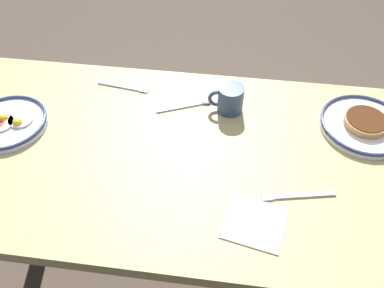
{
  "coord_description": "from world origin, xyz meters",
  "views": [
    {
      "loc": [
        -0.17,
        0.77,
        1.61
      ],
      "look_at": [
        -0.06,
        -0.01,
        0.75
      ],
      "focal_mm": 37.15,
      "sensor_mm": 36.0,
      "label": 1
    }
  ],
  "objects_px": {
    "fork_near": "(298,196)",
    "fork_far": "(123,87)",
    "paper_napkin": "(254,223)",
    "tea_spoon": "(192,104)",
    "coffee_mug": "(230,99)",
    "plate_center_pancakes": "(7,123)",
    "plate_near_main": "(364,124)"
  },
  "relations": [
    {
      "from": "fork_far",
      "to": "coffee_mug",
      "type": "bearing_deg",
      "value": 169.96
    },
    {
      "from": "paper_napkin",
      "to": "fork_far",
      "type": "distance_m",
      "value": 0.67
    },
    {
      "from": "coffee_mug",
      "to": "plate_center_pancakes",
      "type": "bearing_deg",
      "value": 13.71
    },
    {
      "from": "tea_spoon",
      "to": "plate_near_main",
      "type": "bearing_deg",
      "value": 176.41
    },
    {
      "from": "paper_napkin",
      "to": "fork_far",
      "type": "relative_size",
      "value": 0.8
    },
    {
      "from": "plate_center_pancakes",
      "to": "tea_spoon",
      "type": "relative_size",
      "value": 1.38
    },
    {
      "from": "paper_napkin",
      "to": "fork_near",
      "type": "relative_size",
      "value": 0.73
    },
    {
      "from": "plate_near_main",
      "to": "fork_far",
      "type": "relative_size",
      "value": 1.45
    },
    {
      "from": "fork_near",
      "to": "tea_spoon",
      "type": "distance_m",
      "value": 0.46
    },
    {
      "from": "plate_near_main",
      "to": "plate_center_pancakes",
      "type": "bearing_deg",
      "value": 7.06
    },
    {
      "from": "fork_near",
      "to": "fork_far",
      "type": "height_order",
      "value": "same"
    },
    {
      "from": "tea_spoon",
      "to": "paper_napkin",
      "type": "bearing_deg",
      "value": 116.99
    },
    {
      "from": "tea_spoon",
      "to": "plate_center_pancakes",
      "type": "bearing_deg",
      "value": 16.98
    },
    {
      "from": "plate_near_main",
      "to": "fork_far",
      "type": "distance_m",
      "value": 0.8
    },
    {
      "from": "coffee_mug",
      "to": "paper_napkin",
      "type": "relative_size",
      "value": 0.77
    },
    {
      "from": "plate_near_main",
      "to": "fork_near",
      "type": "bearing_deg",
      "value": 53.48
    },
    {
      "from": "paper_napkin",
      "to": "fork_near",
      "type": "xyz_separation_m",
      "value": [
        -0.11,
        -0.1,
        0.0
      ]
    },
    {
      "from": "plate_center_pancakes",
      "to": "tea_spoon",
      "type": "xyz_separation_m",
      "value": [
        -0.56,
        -0.17,
        -0.01
      ]
    },
    {
      "from": "plate_near_main",
      "to": "plate_center_pancakes",
      "type": "xyz_separation_m",
      "value": [
        1.11,
        0.14,
        -0.0
      ]
    },
    {
      "from": "coffee_mug",
      "to": "fork_far",
      "type": "distance_m",
      "value": 0.38
    },
    {
      "from": "plate_near_main",
      "to": "coffee_mug",
      "type": "distance_m",
      "value": 0.43
    },
    {
      "from": "plate_center_pancakes",
      "to": "tea_spoon",
      "type": "height_order",
      "value": "plate_center_pancakes"
    },
    {
      "from": "plate_center_pancakes",
      "to": "coffee_mug",
      "type": "distance_m",
      "value": 0.71
    },
    {
      "from": "plate_near_main",
      "to": "coffee_mug",
      "type": "height_order",
      "value": "coffee_mug"
    },
    {
      "from": "fork_far",
      "to": "fork_near",
      "type": "bearing_deg",
      "value": 146.24
    },
    {
      "from": "plate_center_pancakes",
      "to": "fork_far",
      "type": "xyz_separation_m",
      "value": [
        -0.31,
        -0.23,
        -0.01
      ]
    },
    {
      "from": "plate_center_pancakes",
      "to": "tea_spoon",
      "type": "distance_m",
      "value": 0.59
    },
    {
      "from": "fork_near",
      "to": "coffee_mug",
      "type": "bearing_deg",
      "value": -57.11
    },
    {
      "from": "fork_far",
      "to": "plate_center_pancakes",
      "type": "bearing_deg",
      "value": 36.66
    },
    {
      "from": "tea_spoon",
      "to": "fork_far",
      "type": "bearing_deg",
      "value": -13.77
    },
    {
      "from": "paper_napkin",
      "to": "tea_spoon",
      "type": "distance_m",
      "value": 0.48
    },
    {
      "from": "coffee_mug",
      "to": "tea_spoon",
      "type": "xyz_separation_m",
      "value": [
        0.12,
        -0.0,
        -0.04
      ]
    }
  ]
}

